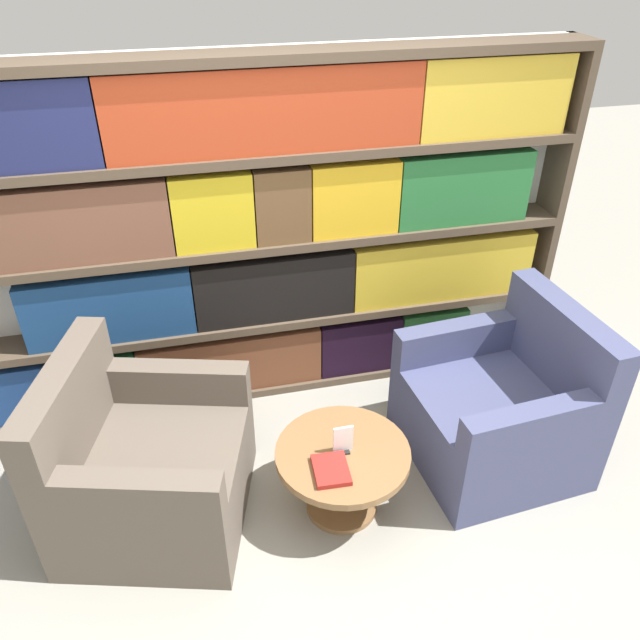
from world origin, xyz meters
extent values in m
plane|color=gray|center=(0.00, 0.00, 0.00)|extent=(14.00, 14.00, 0.00)
cube|color=silver|center=(0.00, 1.57, 1.01)|extent=(3.55, 0.05, 2.03)
cube|color=brown|center=(1.75, 1.45, 1.01)|extent=(0.05, 0.30, 2.03)
cube|color=brown|center=(0.00, 1.45, 0.03)|extent=(3.45, 0.30, 0.05)
cube|color=brown|center=(0.00, 1.45, 0.51)|extent=(3.45, 0.30, 0.05)
cube|color=brown|center=(0.00, 1.45, 1.01)|extent=(3.45, 0.30, 0.05)
cube|color=brown|center=(0.00, 1.45, 1.52)|extent=(3.45, 0.30, 0.05)
cube|color=brown|center=(0.00, 1.45, 2.00)|extent=(3.45, 0.30, 0.05)
cube|color=navy|center=(-1.45, 1.42, 0.24)|extent=(0.54, 0.20, 0.38)
cube|color=#184C2A|center=(-1.01, 1.42, 0.24)|extent=(0.32, 0.20, 0.38)
cube|color=brown|center=(-0.28, 1.42, 0.24)|extent=(1.11, 0.20, 0.38)
cube|color=black|center=(0.54, 1.42, 0.24)|extent=(0.53, 0.20, 0.38)
cube|color=#245B2A|center=(1.04, 1.42, 0.24)|extent=(0.45, 0.20, 0.38)
cube|color=navy|center=(-0.93, 1.42, 0.73)|extent=(0.92, 0.20, 0.40)
cube|color=black|center=(0.01, 1.42, 0.73)|extent=(0.94, 0.20, 0.40)
cube|color=gold|center=(1.06, 1.42, 0.73)|extent=(1.16, 0.20, 0.40)
cube|color=brown|center=(-1.08, 1.42, 1.25)|extent=(1.10, 0.20, 0.42)
cube|color=gold|center=(-0.31, 1.42, 1.25)|extent=(0.43, 0.20, 0.42)
cube|color=brown|center=(0.07, 1.42, 1.25)|extent=(0.30, 0.20, 0.42)
cube|color=gold|center=(0.48, 1.42, 1.25)|extent=(0.50, 0.20, 0.42)
cube|color=#276F36|center=(1.13, 1.42, 1.25)|extent=(0.79, 0.20, 0.42)
cube|color=navy|center=(-1.15, 1.42, 1.76)|extent=(0.69, 0.20, 0.42)
cube|color=#B33D1E|center=(0.01, 1.42, 1.76)|extent=(1.60, 0.20, 0.42)
cube|color=gold|center=(1.24, 1.42, 1.76)|extent=(0.84, 0.20, 0.42)
cube|color=brown|center=(-0.75, 0.52, 0.22)|extent=(1.05, 1.07, 0.44)
cube|color=brown|center=(-1.09, 0.62, 0.67)|extent=(0.37, 0.87, 0.46)
cube|color=brown|center=(-0.79, 0.14, 0.55)|extent=(0.71, 0.31, 0.21)
cube|color=brown|center=(-0.58, 0.87, 0.55)|extent=(0.71, 0.31, 0.21)
cube|color=#42476B|center=(1.04, 0.52, 0.22)|extent=(0.91, 0.93, 0.44)
cube|color=#42476B|center=(1.39, 0.55, 0.67)|extent=(0.21, 0.88, 0.46)
cube|color=#42476B|center=(0.94, 0.89, 0.55)|extent=(0.71, 0.17, 0.21)
cube|color=#42476B|center=(1.00, 0.14, 0.55)|extent=(0.71, 0.17, 0.21)
cylinder|color=brown|center=(0.14, 0.34, 0.18)|extent=(0.12, 0.12, 0.36)
cylinder|color=brown|center=(0.14, 0.34, 0.01)|extent=(0.36, 0.36, 0.03)
cylinder|color=brown|center=(0.14, 0.34, 0.38)|extent=(0.66, 0.66, 0.04)
cube|color=black|center=(0.14, 0.34, 0.40)|extent=(0.06, 0.06, 0.01)
cube|color=white|center=(0.14, 0.34, 0.47)|extent=(0.10, 0.01, 0.15)
cube|color=maroon|center=(0.06, 0.22, 0.41)|extent=(0.17, 0.21, 0.03)
camera|label=1|loc=(-0.47, -1.75, 2.59)|focal=35.00mm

